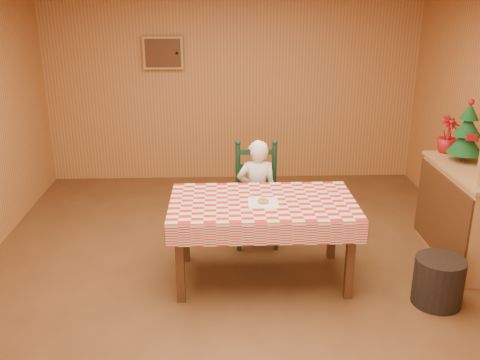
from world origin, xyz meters
The scene contains 11 objects.
ground centered at (0.00, 0.00, 0.00)m, with size 6.00×6.00×0.00m, color brown.
cabin_walls centered at (0.00, 0.53, 1.83)m, with size 5.10×6.05×2.65m.
dining_table centered at (0.20, 0.15, 0.69)m, with size 1.66×0.96×0.77m.
ladder_chair centered at (0.20, 0.94, 0.50)m, with size 0.44×0.40×1.08m.
seated_child centered at (0.20, 0.88, 0.56)m, with size 0.41×0.27×1.12m, color white.
napkin centered at (0.20, 0.10, 0.77)m, with size 0.26×0.26×0.00m, color white.
donut centered at (0.20, 0.10, 0.79)m, with size 0.10×0.10×0.03m, color #CC9149.
shelf_unit centered at (2.22, 0.48, 0.47)m, with size 0.54×1.24×0.93m.
christmas_tree centered at (2.23, 0.73, 1.21)m, with size 0.34×0.34×0.62m.
flower_arrangement centered at (2.18, 1.03, 1.12)m, with size 0.21×0.21×0.38m, color #A20E15.
storage_bin centered at (1.66, -0.33, 0.21)m, with size 0.42×0.42×0.42m, color black.
Camera 1 is at (-0.17, -4.22, 2.53)m, focal length 40.00 mm.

